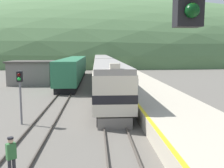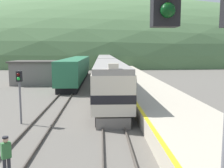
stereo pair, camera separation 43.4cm
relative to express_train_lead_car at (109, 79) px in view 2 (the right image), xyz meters
The scene contains 11 objects.
track_main 42.17m from the express_train_lead_car, 90.00° to the left, with size 1.52×180.00×0.16m.
track_siding 42.45m from the express_train_lead_car, 96.55° to the left, with size 1.52×180.00×0.16m.
platform 22.62m from the express_train_lead_car, 78.72° to the left, with size 5.30×140.00×1.09m.
distant_hills 92.79m from the express_train_lead_car, 90.00° to the left, with size 235.02×105.76×53.64m.
station_shed 16.99m from the express_train_lead_car, 129.42° to the left, with size 6.53×5.13×3.50m.
express_train_lead_car is the anchor object (origin of this frame).
carriage_second 21.93m from the express_train_lead_car, 90.00° to the left, with size 2.93×20.80×3.90m.
carriage_third 43.61m from the express_train_lead_car, 90.00° to the left, with size 2.93×20.80×3.90m.
siding_train 17.55m from the express_train_lead_car, 105.99° to the left, with size 2.90×28.07×3.81m.
signal_post_siding 10.61m from the express_train_lead_car, 126.83° to the right, with size 0.36×0.42×3.72m.
track_worker 16.96m from the express_train_lead_car, 105.65° to the right, with size 0.42×0.39×1.71m.
Camera 2 is at (-0.76, 1.46, 5.10)m, focal length 42.00 mm.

